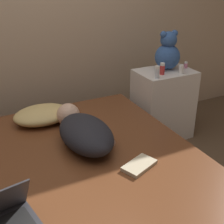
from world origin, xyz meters
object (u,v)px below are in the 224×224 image
at_px(bottle_pink, 186,65).
at_px(bottle_clear, 157,72).
at_px(laptop, 4,219).
at_px(book, 139,165).
at_px(bottle_red, 162,69).
at_px(bottle_white, 181,69).
at_px(teddy_bear, 168,53).
at_px(pillow, 42,115).
at_px(person_lying, 84,131).

bearing_deg(bottle_pink, bottle_clear, -162.58).
height_order(laptop, book, laptop).
height_order(laptop, bottle_red, bottle_red).
height_order(bottle_red, bottle_clear, bottle_clear).
bearing_deg(bottle_white, bottle_clear, -178.22).
bearing_deg(teddy_bear, pillow, -176.95).
relative_size(pillow, bottle_red, 4.31).
relative_size(teddy_bear, bottle_clear, 3.25).
relative_size(person_lying, bottle_clear, 6.52).
relative_size(pillow, bottle_pink, 7.67).
height_order(laptop, teddy_bear, teddy_bear).
xyz_separation_m(person_lying, bottle_pink, (1.23, 0.46, 0.18)).
bearing_deg(person_lying, bottle_clear, 21.43).
height_order(bottle_pink, bottle_white, bottle_white).
xyz_separation_m(laptop, bottle_pink, (1.86, 1.02, 0.22)).
relative_size(bottle_red, bottle_white, 1.25).
bearing_deg(bottle_red, bottle_clear, -145.73).
relative_size(laptop, bottle_clear, 3.04).
height_order(pillow, bottle_white, bottle_white).
bearing_deg(bottle_red, laptop, -148.31).
xyz_separation_m(bottle_red, bottle_white, (0.16, -0.06, -0.01)).
bearing_deg(bottle_clear, person_lying, -157.91).
bearing_deg(laptop, book, -1.44).
relative_size(teddy_bear, bottle_pink, 6.10).
distance_m(laptop, book, 0.84).
distance_m(pillow, bottle_red, 1.12).
relative_size(pillow, teddy_bear, 1.26).
height_order(bottle_clear, bottle_white, bottle_clear).
bearing_deg(book, bottle_white, 40.73).
distance_m(bottle_red, bottle_white, 0.17).
xyz_separation_m(bottle_pink, bottle_clear, (-0.41, -0.13, 0.02)).
bearing_deg(person_lying, bottle_red, 22.93).
height_order(bottle_clear, book, bottle_clear).
distance_m(teddy_bear, bottle_clear, 0.31).
bearing_deg(bottle_white, person_lying, -162.57).
xyz_separation_m(bottle_red, book, (-0.72, -0.82, -0.29)).
height_order(bottle_pink, book, bottle_pink).
bearing_deg(bottle_clear, bottle_white, 1.78).
bearing_deg(bottle_white, laptop, -152.41).
xyz_separation_m(bottle_red, bottle_pink, (0.31, 0.06, -0.02)).
relative_size(person_lying, bottle_pink, 12.22).
height_order(pillow, person_lying, person_lying).
height_order(laptop, bottle_white, bottle_white).
height_order(teddy_bear, bottle_pink, teddy_bear).
height_order(person_lying, bottle_white, bottle_white).
bearing_deg(teddy_bear, person_lying, -153.89).
bearing_deg(bottle_pink, teddy_bear, 163.85).
bearing_deg(bottle_red, bottle_white, -20.59).
bearing_deg(laptop, person_lying, 30.96).
bearing_deg(bottle_clear, bottle_red, 34.27).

